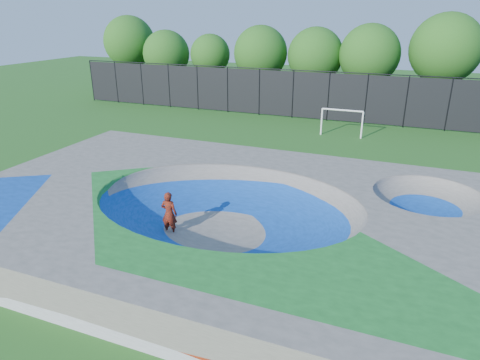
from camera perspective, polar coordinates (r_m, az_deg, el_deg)
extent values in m
plane|color=#1E5517|center=(17.71, -1.80, -6.87)|extent=(120.00, 120.00, 0.00)
cube|color=gray|center=(17.37, -1.82, -4.69)|extent=(22.00, 14.00, 1.50)
imported|color=#B52B0E|center=(17.30, -9.43, -4.45)|extent=(0.71, 0.49, 1.85)
cube|color=black|center=(17.71, -9.25, -7.08)|extent=(0.79, 0.26, 0.05)
cylinder|color=white|center=(32.19, 10.83, 7.65)|extent=(0.12, 0.12, 1.93)
cylinder|color=white|center=(31.79, 15.97, 7.04)|extent=(0.12, 0.12, 1.93)
cylinder|color=white|center=(31.75, 13.53, 9.04)|extent=(2.89, 0.12, 0.12)
cylinder|color=black|center=(46.94, -19.13, 12.39)|extent=(0.09, 0.09, 4.00)
cylinder|color=black|center=(45.07, -16.15, 12.39)|extent=(0.09, 0.09, 4.00)
cylinder|color=black|center=(43.31, -12.92, 12.35)|extent=(0.09, 0.09, 4.00)
cylinder|color=black|center=(41.70, -9.43, 12.26)|extent=(0.09, 0.09, 4.00)
cylinder|color=black|center=(40.25, -5.67, 12.12)|extent=(0.09, 0.09, 4.00)
cylinder|color=black|center=(38.98, -1.66, 11.91)|extent=(0.09, 0.09, 4.00)
cylinder|color=black|center=(37.90, 2.60, 11.63)|extent=(0.09, 0.09, 4.00)
cylinder|color=black|center=(37.04, 7.06, 11.27)|extent=(0.09, 0.09, 4.00)
cylinder|color=black|center=(36.40, 11.70, 10.82)|extent=(0.09, 0.09, 4.00)
cylinder|color=black|center=(36.00, 16.46, 10.28)|extent=(0.09, 0.09, 4.00)
cylinder|color=black|center=(35.85, 21.27, 9.67)|extent=(0.09, 0.09, 4.00)
cylinder|color=black|center=(35.95, 26.08, 8.99)|extent=(0.09, 0.09, 4.00)
cube|color=black|center=(36.40, 11.70, 10.82)|extent=(48.00, 0.03, 3.80)
cylinder|color=black|center=(36.10, 11.94, 13.94)|extent=(48.00, 0.08, 0.08)
cylinder|color=#412B20|center=(51.25, -14.14, 13.22)|extent=(0.44, 0.44, 3.38)
sphere|color=#215917|center=(50.90, -14.54, 17.41)|extent=(5.55, 5.55, 5.55)
cylinder|color=#412B20|center=(47.52, -9.56, 12.50)|extent=(0.44, 0.44, 2.63)
sphere|color=#215917|center=(47.16, -9.80, 16.25)|extent=(4.82, 4.82, 4.82)
cylinder|color=#412B20|center=(45.63, -3.90, 12.62)|extent=(0.44, 0.44, 3.00)
sphere|color=#215917|center=(45.28, -4.00, 16.38)|extent=(4.02, 4.02, 4.02)
cylinder|color=#412B20|center=(43.56, 2.66, 12.15)|extent=(0.44, 0.44, 2.87)
sphere|color=#215917|center=(43.15, 2.74, 16.57)|extent=(5.16, 5.16, 5.16)
cylinder|color=#412B20|center=(42.31, 9.71, 11.56)|extent=(0.44, 0.44, 2.82)
sphere|color=#215917|center=(41.89, 10.00, 16.05)|extent=(5.12, 5.12, 5.12)
cylinder|color=#412B20|center=(41.21, 16.36, 10.91)|extent=(0.44, 0.44, 3.03)
sphere|color=#215917|center=(40.78, 16.88, 15.73)|extent=(5.27, 5.27, 5.27)
cylinder|color=#412B20|center=(41.55, 24.87, 10.18)|extent=(0.44, 0.44, 3.43)
sphere|color=#215917|center=(41.11, 25.73, 15.50)|extent=(5.86, 5.86, 5.86)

